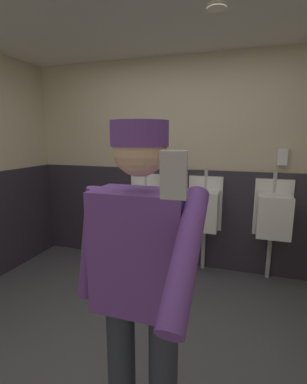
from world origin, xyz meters
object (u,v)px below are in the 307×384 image
Objects in this scene: soap_dispenser at (282,157)px; urinal_middle at (204,209)px; cell_phone at (174,175)px; urinal_right at (273,215)px; urinal_left at (143,204)px; person at (140,274)px.

urinal_middle is at bearing -171.52° from soap_dispenser.
cell_phone reaches higher than soap_dispenser.
urinal_middle is at bearing 180.00° from urinal_right.
urinal_right is (1.50, 0.00, 0.00)m from urinal_left.
urinal_middle is at bearing 93.09° from cell_phone.
person is (0.74, -2.07, 0.21)m from urinal_left.
soap_dispenser reaches higher than urinal_right.
urinal_right is at bearing 69.82° from person.
urinal_middle is 2.08m from person.
urinal_left is 1.00× the size of urinal_right.
urinal_left is at bearing 108.76° from cell_phone.
urinal_right is 0.63m from soap_dispenser.
person reaches higher than urinal_right.
soap_dispenser is at bearing 8.48° from urinal_middle.
person is 15.21× the size of cell_phone.
person reaches higher than cell_phone.
cell_phone reaches higher than urinal_right.
urinal_middle is at bearing 0.00° from urinal_left.
urinal_right is at bearing 0.00° from urinal_middle.
cell_phone reaches higher than urinal_left.
cell_phone is at bearing -61.40° from person.
cell_phone is at bearing -68.46° from urinal_left.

